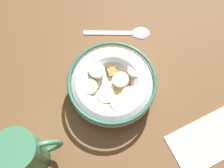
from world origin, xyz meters
TOP-DOWN VIEW (x-y plane):
  - ground_plane at (0.00, 0.00)cm, footprint 137.89×137.89cm
  - cereal_bowl at (0.01, -0.02)cm, footprint 16.10×16.10cm
  - spoon at (7.43, 11.27)cm, footprint 14.15×5.89cm
  - coffee_mug at (-16.57, -8.32)cm, footprint 9.62×6.52cm
  - folded_napkin at (13.78, -14.00)cm, footprint 14.59×10.32cm

SIDE VIEW (x-z plane):
  - ground_plane at x=0.00cm, z-range -2.00..0.00cm
  - folded_napkin at x=13.78cm, z-range 0.00..0.30cm
  - spoon at x=7.43cm, z-range -0.06..0.74cm
  - cereal_bowl at x=0.01cm, z-range 0.09..5.01cm
  - coffee_mug at x=-16.57cm, z-range 0.00..9.63cm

